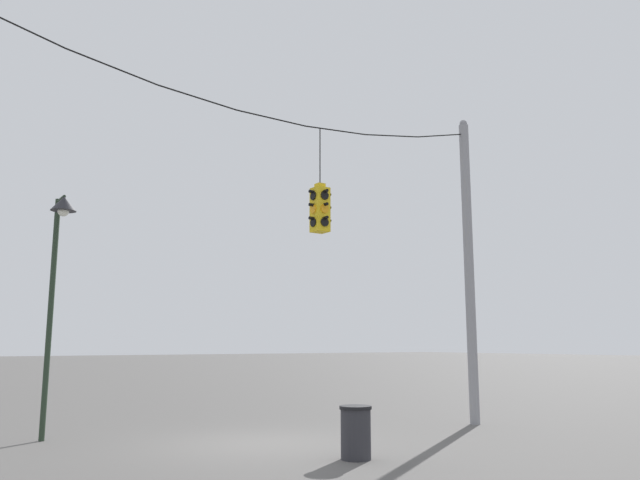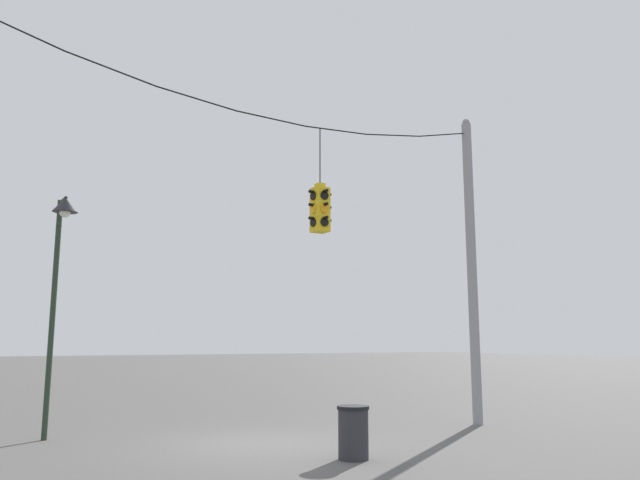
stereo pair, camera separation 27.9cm
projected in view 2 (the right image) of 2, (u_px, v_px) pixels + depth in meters
The scene contains 6 objects.
ground_plane at pixel (261, 444), 12.71m from camera, with size 200.00×200.00×0.00m, color #565451.
utility_pole_right at pixel (472, 266), 16.40m from camera, with size 0.25×0.25×8.09m.
span_wire at pixel (272, 107), 13.64m from camera, with size 12.08×0.03×0.85m.
traffic_light_near_right_pole at pixel (320, 209), 13.97m from camera, with size 0.58×0.58×2.41m.
street_lamp at pixel (60, 251), 13.58m from camera, with size 0.53×0.91×5.21m.
trash_bin at pixel (353, 432), 11.06m from camera, with size 0.58×0.58×0.93m.
Camera 2 is at (-6.24, -11.72, 2.03)m, focal length 35.00 mm.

